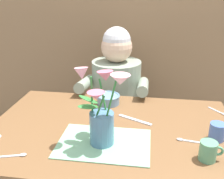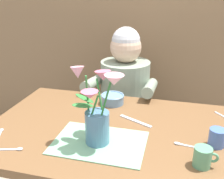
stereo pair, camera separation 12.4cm
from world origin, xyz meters
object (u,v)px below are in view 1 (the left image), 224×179
dinner_knife (135,120)px  coffee_cup (217,132)px  seated_person (116,106)px  flower_vase (102,113)px  ceramic_bowl (108,99)px  tea_cup (208,151)px

dinner_knife → coffee_cup: bearing=7.3°
seated_person → dinner_knife: 0.58m
flower_vase → ceramic_bowl: (-0.04, 0.41, -0.12)m
seated_person → flower_vase: bearing=-83.9°
coffee_cup → seated_person: bearing=129.5°
flower_vase → dinner_knife: bearing=61.2°
tea_cup → dinner_knife: bearing=136.9°
coffee_cup → tea_cup: 0.17m
seated_person → tea_cup: 0.96m
flower_vase → ceramic_bowl: flower_vase is taller
seated_person → dinner_knife: (0.16, -0.52, 0.18)m
coffee_cup → dinner_knife: bearing=161.0°
flower_vase → ceramic_bowl: size_ratio=2.54×
seated_person → dinner_knife: size_ratio=5.97×
flower_vase → coffee_cup: bearing=11.5°
tea_cup → ceramic_bowl: bearing=135.2°
dinner_knife → tea_cup: size_ratio=2.04×
dinner_knife → tea_cup: tea_cup is taller
flower_vase → seated_person: bearing=92.8°
ceramic_bowl → dinner_knife: 0.25m
flower_vase → ceramic_bowl: bearing=95.6°
dinner_knife → ceramic_bowl: bearing=158.8°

